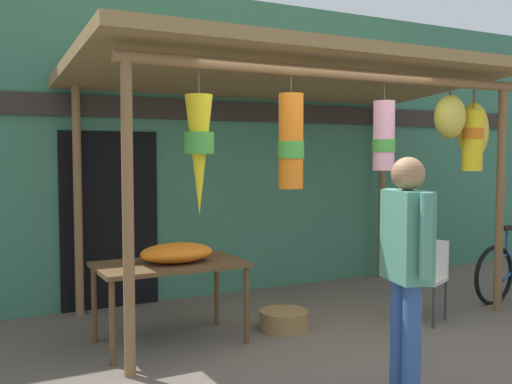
# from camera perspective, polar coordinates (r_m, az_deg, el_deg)

# --- Properties ---
(ground_plane) EXTENTS (30.00, 30.00, 0.00)m
(ground_plane) POSITION_cam_1_polar(r_m,az_deg,el_deg) (5.43, 8.12, -15.02)
(ground_plane) COLOR #60564C
(shop_facade) EXTENTS (11.01, 0.29, 3.66)m
(shop_facade) POSITION_cam_1_polar(r_m,az_deg,el_deg) (7.34, -3.48, 4.40)
(shop_facade) COLOR #387056
(shop_facade) RESTS_ON ground_plane
(market_stall_canopy) EXTENTS (4.67, 2.49, 2.76)m
(market_stall_canopy) POSITION_cam_1_polar(r_m,az_deg,el_deg) (6.28, 4.82, 10.00)
(market_stall_canopy) COLOR brown
(market_stall_canopy) RESTS_ON ground_plane
(display_table) EXTENTS (1.34, 0.78, 0.75)m
(display_table) POSITION_cam_1_polar(r_m,az_deg,el_deg) (5.45, -8.42, -7.60)
(display_table) COLOR brown
(display_table) RESTS_ON ground_plane
(flower_heap_on_table) EXTENTS (0.68, 0.47, 0.18)m
(flower_heap_on_table) POSITION_cam_1_polar(r_m,az_deg,el_deg) (5.41, -7.59, -5.89)
(flower_heap_on_table) COLOR orange
(flower_heap_on_table) RESTS_ON display_table
(folding_chair) EXTENTS (0.53, 0.53, 0.84)m
(folding_chair) POSITION_cam_1_polar(r_m,az_deg,el_deg) (6.43, 16.26, -7.55)
(folding_chair) COLOR beige
(folding_chair) RESTS_ON ground_plane
(wicker_basket_by_table) EXTENTS (0.48, 0.48, 0.19)m
(wicker_basket_by_table) POSITION_cam_1_polar(r_m,az_deg,el_deg) (5.93, 2.75, -12.40)
(wicker_basket_by_table) COLOR olive
(wicker_basket_by_table) RESTS_ON ground_plane
(customer_foreground) EXTENTS (0.31, 0.58, 1.72)m
(customer_foreground) POSITION_cam_1_polar(r_m,az_deg,el_deg) (4.25, 14.51, -6.14)
(customer_foreground) COLOR #2D5193
(customer_foreground) RESTS_ON ground_plane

